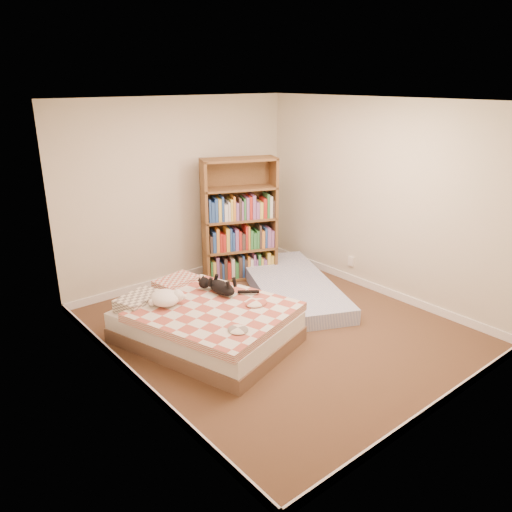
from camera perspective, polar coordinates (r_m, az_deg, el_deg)
room at (r=5.33m, az=2.60°, el=3.18°), size 3.51×4.01×2.51m
bed at (r=5.47m, az=-5.97°, el=-7.49°), size 1.73×2.09×0.48m
bookshelf at (r=7.03m, az=-2.01°, el=2.26°), size 1.15×0.72×1.71m
floor_mattress at (r=6.65m, az=4.10°, el=-3.50°), size 1.78×2.35×0.19m
black_cat at (r=5.62m, az=-4.14°, el=-3.48°), size 0.34×0.72×0.16m
white_dog at (r=5.38m, az=-10.22°, el=-4.73°), size 0.37×0.40×0.16m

